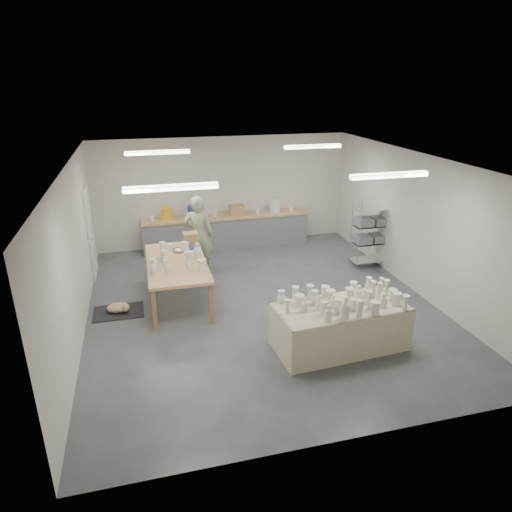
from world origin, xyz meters
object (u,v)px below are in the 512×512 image
object	(u,v)px
potter	(199,235)
red_stool	(198,259)
drying_table	(340,325)
work_table	(178,260)

from	to	relation	value
potter	red_stool	distance (m)	0.76
drying_table	potter	bearing A→B (deg)	111.93
potter	red_stool	bearing A→B (deg)	-73.46
work_table	red_stool	world-z (taller)	work_table
potter	red_stool	world-z (taller)	potter
drying_table	potter	xyz separation A→B (m)	(-1.91, 3.91, 0.53)
drying_table	work_table	size ratio (longest dim) A/B	0.97
drying_table	potter	size ratio (longest dim) A/B	1.21
work_table	potter	xyz separation A→B (m)	(0.62, 1.33, 0.06)
drying_table	work_table	xyz separation A→B (m)	(-2.53, 2.59, 0.46)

